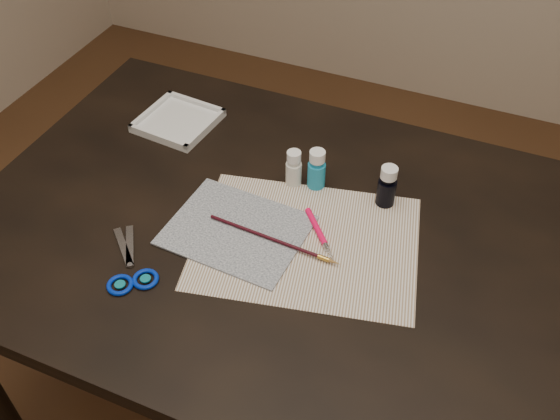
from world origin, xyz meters
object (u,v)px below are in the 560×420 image
at_px(canvas, 237,230).
at_px(paint_bottle_cyan, 317,169).
at_px(paint_bottle_white, 294,168).
at_px(paper, 306,242).
at_px(paint_bottle_navy, 387,186).
at_px(palette_tray, 178,120).
at_px(scissors, 125,259).

xyz_separation_m(canvas, paint_bottle_cyan, (0.10, 0.19, 0.04)).
height_order(canvas, paint_bottle_white, paint_bottle_white).
height_order(paper, canvas, canvas).
height_order(paint_bottle_navy, palette_tray, paint_bottle_navy).
height_order(paper, paint_bottle_white, paint_bottle_white).
height_order(paint_bottle_cyan, scissors, paint_bottle_cyan).
bearing_deg(paint_bottle_cyan, paint_bottle_white, -167.64).
relative_size(paint_bottle_white, paint_bottle_cyan, 0.91).
bearing_deg(scissors, paint_bottle_white, -79.30).
bearing_deg(palette_tray, scissors, -73.52).
height_order(paper, scissors, scissors).
xyz_separation_m(paper, palette_tray, (-0.43, 0.25, 0.01)).
relative_size(canvas, scissors, 1.39).
height_order(paint_bottle_white, paint_bottle_cyan, paint_bottle_cyan).
bearing_deg(canvas, palette_tray, 136.81).
relative_size(canvas, palette_tray, 1.58).
bearing_deg(paper, paint_bottle_cyan, 104.31).
bearing_deg(scissors, paper, -106.02).
distance_m(canvas, paint_bottle_white, 0.19).
relative_size(canvas, paint_bottle_cyan, 2.86).
distance_m(paint_bottle_cyan, paint_bottle_navy, 0.15).
bearing_deg(scissors, canvas, -93.32).
bearing_deg(paint_bottle_white, paint_bottle_navy, 4.47).
distance_m(paper, canvas, 0.14).
distance_m(canvas, paint_bottle_navy, 0.33).
bearing_deg(paint_bottle_white, palette_tray, 165.14).
relative_size(paint_bottle_cyan, paint_bottle_navy, 0.98).
relative_size(canvas, paint_bottle_navy, 2.80).
xyz_separation_m(paint_bottle_cyan, palette_tray, (-0.39, 0.08, -0.04)).
height_order(scissors, palette_tray, palette_tray).
distance_m(paper, paint_bottle_cyan, 0.18).
bearing_deg(scissors, paint_bottle_navy, -96.61).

